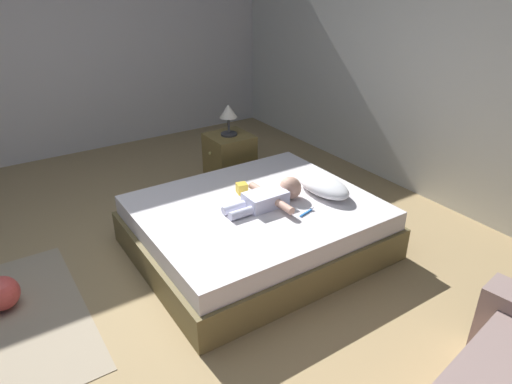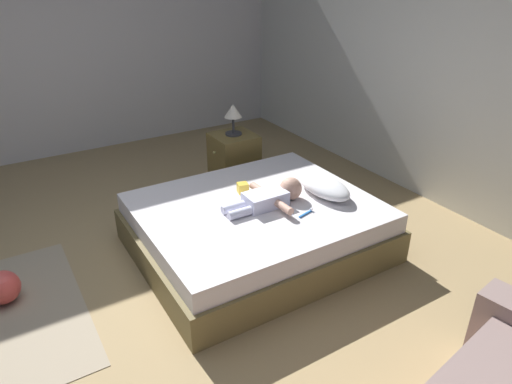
% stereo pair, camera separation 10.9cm
% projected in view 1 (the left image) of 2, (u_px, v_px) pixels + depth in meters
% --- Properties ---
extents(ground_plane, '(8.00, 8.00, 0.00)m').
position_uv_depth(ground_plane, '(123.00, 303.00, 3.03)').
color(ground_plane, '#A2875A').
extents(wall_behind_bed, '(8.00, 0.12, 2.71)m').
position_uv_depth(wall_behind_bed, '(445.00, 50.00, 3.90)').
color(wall_behind_bed, silver).
rests_on(wall_behind_bed, ground_plane).
extents(wall_side, '(0.12, 6.00, 2.71)m').
position_uv_depth(wall_side, '(8.00, 36.00, 4.66)').
color(wall_side, silver).
rests_on(wall_side, ground_plane).
extents(bed, '(1.49, 1.77, 0.40)m').
position_uv_depth(bed, '(256.00, 227.00, 3.52)').
color(bed, brown).
rests_on(bed, ground_plane).
extents(pillow, '(0.53, 0.26, 0.13)m').
position_uv_depth(pillow, '(322.00, 185.00, 3.57)').
color(pillow, white).
rests_on(pillow, bed).
extents(baby, '(0.52, 0.65, 0.17)m').
position_uv_depth(baby, '(272.00, 196.00, 3.40)').
color(baby, white).
rests_on(baby, bed).
extents(toothbrush, '(0.05, 0.15, 0.02)m').
position_uv_depth(toothbrush, '(307.00, 212.00, 3.30)').
color(toothbrush, '#3180E3').
rests_on(toothbrush, bed).
extents(nightstand, '(0.41, 0.44, 0.52)m').
position_uv_depth(nightstand, '(230.00, 159.00, 4.58)').
color(nightstand, olive).
rests_on(nightstand, ground_plane).
extents(lamp, '(0.17, 0.17, 0.31)m').
position_uv_depth(lamp, '(228.00, 114.00, 4.37)').
color(lamp, '#333338').
rests_on(lamp, nightstand).
extents(rug, '(1.46, 0.97, 0.01)m').
position_uv_depth(rug, '(2.00, 326.00, 2.83)').
color(rug, tan).
rests_on(rug, ground_plane).
extents(toy_ball, '(0.22, 0.22, 0.22)m').
position_uv_depth(toy_ball, '(2.00, 293.00, 2.93)').
color(toy_ball, '#D84A46').
rests_on(toy_ball, rug).
extents(toy_block, '(0.10, 0.10, 0.08)m').
position_uv_depth(toy_block, '(242.00, 188.00, 3.58)').
color(toy_block, gold).
rests_on(toy_block, bed).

